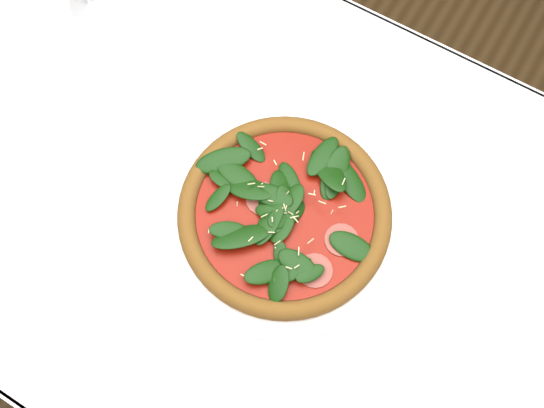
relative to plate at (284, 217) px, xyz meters
The scene contains 4 objects.
ground 0.76m from the plate, 167.50° to the right, with size 6.00×6.00×0.00m, color brown.
dining_table 0.11m from the plate, 167.50° to the right, with size 1.21×0.81×0.75m.
plate is the anchor object (origin of this frame).
pizza 0.02m from the plate, 90.00° to the right, with size 0.34×0.34×0.04m.
Camera 1 is at (0.17, -0.25, 1.59)m, focal length 40.00 mm.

